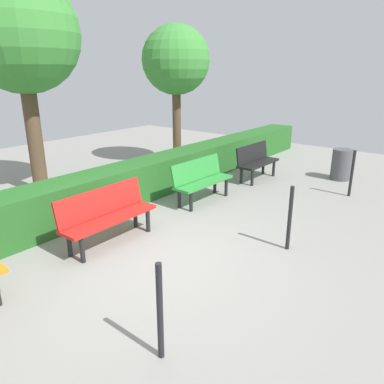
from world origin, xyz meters
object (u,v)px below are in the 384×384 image
bench_green (201,178)px  tree_mid (21,36)px  trash_bin (341,164)px  bench_red (107,213)px  tree_near (176,61)px  bench_black (256,160)px

bench_green → tree_mid: tree_mid is taller
tree_mid → trash_bin: bearing=136.7°
bench_green → trash_bin: bench_green is taller
bench_red → tree_mid: tree_mid is taller
bench_red → tree_near: (-4.49, -2.40, 2.31)m
bench_black → bench_green: bench_black is taller
bench_black → tree_near: 3.41m
bench_green → bench_red: size_ratio=0.92×
bench_red → trash_bin: (-5.81, 1.76, -0.11)m
tree_mid → bench_black: bearing=140.6°
bench_red → tree_mid: size_ratio=0.37×
trash_bin → tree_mid: bearing=-43.3°
bench_green → tree_mid: 4.48m
bench_green → trash_bin: bearing=153.9°
tree_mid → bench_red: bearing=77.8°
bench_green → trash_bin: 3.82m
bench_red → tree_mid: bearing=-102.8°
bench_red → bench_black: bearing=178.1°
tree_near → trash_bin: 5.00m
bench_red → trash_bin: bearing=162.5°
tree_near → trash_bin: size_ratio=4.94×
tree_mid → trash_bin: size_ratio=5.83×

